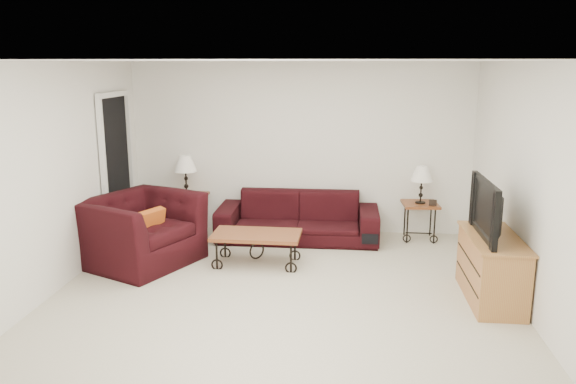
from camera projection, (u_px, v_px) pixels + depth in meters
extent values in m
plane|color=beige|center=(282.00, 295.00, 6.15)|extent=(5.00, 5.00, 0.00)
cube|color=white|center=(300.00, 148.00, 8.30)|extent=(5.00, 0.02, 2.50)
cube|color=white|center=(236.00, 269.00, 3.45)|extent=(5.00, 0.02, 2.50)
cube|color=white|center=(53.00, 179.00, 6.11)|extent=(0.02, 5.00, 2.50)
cube|color=white|center=(529.00, 189.00, 5.63)|extent=(0.02, 5.00, 2.50)
plane|color=white|center=(281.00, 61.00, 5.59)|extent=(5.00, 5.00, 0.00)
cube|color=black|center=(117.00, 171.00, 7.76)|extent=(0.08, 0.94, 2.04)
imported|color=black|center=(298.00, 217.00, 8.03)|extent=(2.28, 0.89, 0.67)
cube|color=brown|center=(187.00, 213.00, 8.38)|extent=(0.59, 0.59, 0.58)
cube|color=brown|center=(419.00, 221.00, 8.06)|extent=(0.52, 0.52, 0.54)
cube|color=black|center=(174.00, 193.00, 8.17)|extent=(0.12, 0.02, 0.10)
cube|color=black|center=(433.00, 203.00, 7.83)|extent=(0.11, 0.03, 0.09)
cube|color=brown|center=(257.00, 249.00, 7.05)|extent=(1.10, 0.61, 0.41)
imported|color=black|center=(141.00, 230.00, 7.06)|extent=(1.61, 1.69, 0.86)
cube|color=#BD5E18|center=(151.00, 225.00, 6.98)|extent=(0.26, 0.39, 0.39)
cube|color=#AA7F3F|center=(491.00, 268.00, 5.97)|extent=(0.49, 1.17, 0.70)
imported|color=black|center=(494.00, 209.00, 5.83)|extent=(0.14, 1.05, 0.60)
ellipsoid|color=black|center=(370.00, 233.00, 7.66)|extent=(0.41, 0.36, 0.43)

